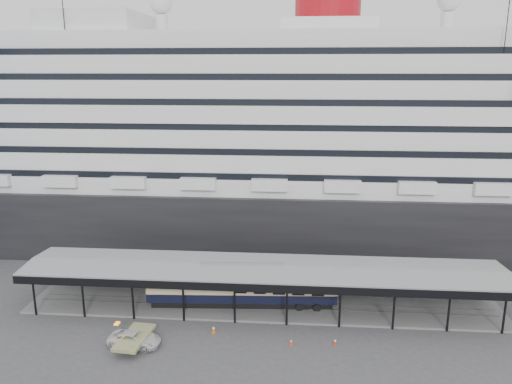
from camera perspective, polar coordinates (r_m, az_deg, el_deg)
ground at (r=56.65m, az=0.46°, el=-15.25°), size 200.00×200.00×0.00m
cruise_ship at (r=81.96m, az=2.16°, el=7.39°), size 130.00×30.00×43.90m
platform_canopy at (r=60.03m, az=0.82°, el=-10.96°), size 56.00×9.18×5.30m
port_truck at (r=54.54m, az=-13.69°, el=-16.02°), size 5.61×3.04×1.49m
pullman_carriage at (r=60.11m, az=-1.62°, el=-10.63°), size 22.40×4.15×21.87m
traffic_cone_left at (r=55.74m, az=-4.87°, el=-15.33°), size 0.48×0.48×0.85m
traffic_cone_mid at (r=53.57m, az=4.04°, el=-16.72°), size 0.42×0.42×0.68m
traffic_cone_right at (r=54.10m, az=9.02°, el=-16.52°), size 0.42×0.42×0.72m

